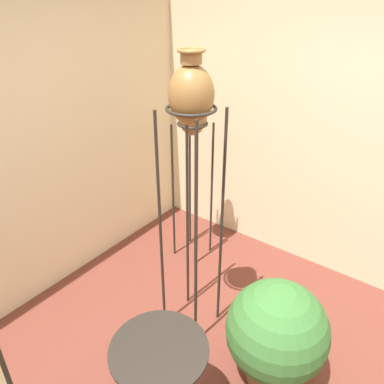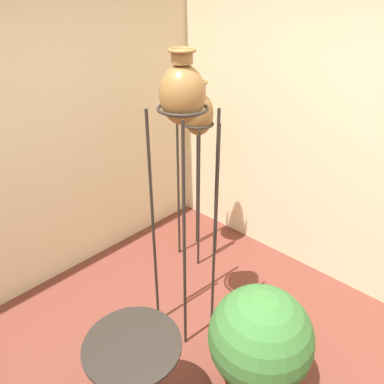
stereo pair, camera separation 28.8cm
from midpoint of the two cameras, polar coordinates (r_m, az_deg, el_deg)
wall_right at (r=3.09m, az=28.65°, el=7.45°), size 0.06×7.77×2.70m
vase_stand_tall at (r=2.18m, az=2.43°, el=12.49°), size 0.32×0.32×2.01m
vase_stand_medium at (r=3.10m, az=3.71°, el=10.76°), size 0.27×0.27×1.66m
side_table at (r=2.22m, az=-4.72°, el=-25.22°), size 0.52×0.52×0.68m
potted_plant at (r=2.49m, az=13.84°, el=-21.31°), size 0.63×0.63×0.76m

